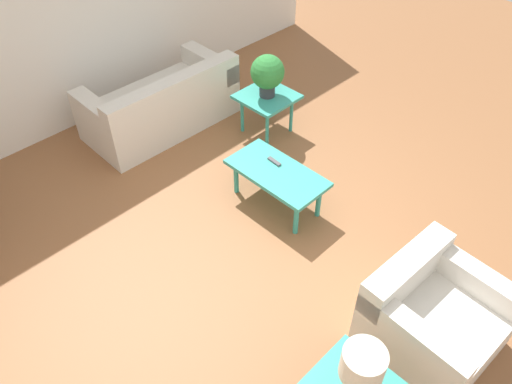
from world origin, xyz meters
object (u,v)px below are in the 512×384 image
Objects in this scene: coffee_table at (277,176)px; side_table_plant at (267,100)px; sofa at (163,105)px; table_lamp at (361,369)px; armchair at (431,317)px; potted_plant at (267,73)px.

coffee_table is 1.26m from side_table_plant.
sofa is 4.01m from table_lamp.
coffee_table is 2.31m from table_lamp.
armchair is at bearing 158.17° from side_table_plant.
potted_plant reaches higher than coffee_table.
sofa is 1.89m from coffee_table.
table_lamp is at bearing 145.50° from coffee_table.
potted_plant is 1.01× the size of table_lamp.
side_table_plant is (0.94, -0.83, 0.06)m from coffee_table.
table_lamp is (0.02, 0.99, 0.51)m from armchair.
side_table_plant is at bearing 90.00° from potted_plant.
sofa is 1.25m from side_table_plant.
table_lamp is at bearing -177.76° from armchair.
sofa is 3.64× the size of potted_plant.
table_lamp is at bearing 142.99° from potted_plant.
table_lamp is (-2.81, 2.12, 0.03)m from potted_plant.
coffee_table is at bearing 89.95° from sofa.
side_table_plant is 1.22× the size of potted_plant.
armchair is 1.59× the size of side_table_plant.
armchair is at bearing 158.17° from potted_plant.
armchair is 1.95× the size of potted_plant.
potted_plant reaches higher than side_table_plant.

